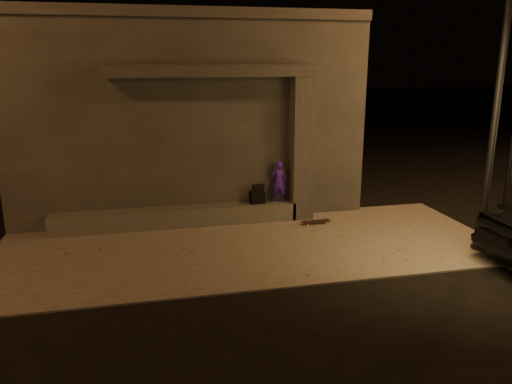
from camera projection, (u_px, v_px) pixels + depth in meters
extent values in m
plane|color=black|center=(274.00, 285.00, 9.20)|extent=(120.00, 120.00, 0.00)
cube|color=#635F57|center=(251.00, 246.00, 11.08)|extent=(11.00, 4.40, 0.04)
cube|color=#353230|center=(184.00, 111.00, 14.44)|extent=(9.00, 5.00, 5.20)
cube|color=#353230|center=(189.00, 12.00, 11.49)|extent=(9.00, 0.30, 0.25)
cube|color=#56534E|center=(177.00, 217.00, 12.34)|extent=(6.00, 0.55, 0.45)
cube|color=#353230|center=(302.00, 149.00, 12.63)|extent=(0.55, 0.55, 3.60)
cube|color=#353230|center=(213.00, 71.00, 11.70)|extent=(5.00, 0.70, 0.28)
imported|color=#441AAF|center=(279.00, 181.00, 12.71)|extent=(0.45, 0.36, 1.07)
cube|color=black|center=(257.00, 197.00, 12.69)|extent=(0.39, 0.27, 0.30)
cube|color=black|center=(257.00, 187.00, 12.62)|extent=(0.33, 0.08, 0.22)
cube|color=black|center=(316.00, 221.00, 12.50)|extent=(0.74, 0.22, 0.01)
cylinder|color=#D27E54|center=(324.00, 221.00, 12.64)|extent=(0.05, 0.03, 0.05)
cylinder|color=#D27E54|center=(326.00, 223.00, 12.51)|extent=(0.05, 0.03, 0.05)
cylinder|color=#D27E54|center=(306.00, 223.00, 12.52)|extent=(0.05, 0.03, 0.05)
cylinder|color=#D27E54|center=(308.00, 225.00, 12.39)|extent=(0.05, 0.03, 0.05)
cube|color=#99999E|center=(325.00, 221.00, 12.56)|extent=(0.05, 0.15, 0.01)
cube|color=#99999E|center=(307.00, 223.00, 12.44)|extent=(0.05, 0.15, 0.01)
cylinder|color=black|center=(498.00, 95.00, 10.06)|extent=(0.14, 0.14, 6.67)
cylinder|color=black|center=(479.00, 248.00, 10.90)|extent=(0.36, 0.36, 0.10)
cylinder|color=black|center=(505.00, 207.00, 13.97)|extent=(0.36, 0.36, 0.10)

